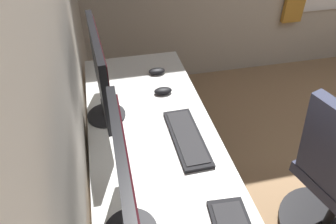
{
  "coord_description": "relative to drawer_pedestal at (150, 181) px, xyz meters",
  "views": [
    {
      "loc": [
        -0.67,
        2.24,
        1.8
      ],
      "look_at": [
        0.37,
        2.01,
        0.95
      ],
      "focal_mm": 34.11,
      "sensor_mm": 36.0,
      "label": 1
    }
  ],
  "objects": [
    {
      "name": "mouse_main",
      "position": [
        0.53,
        -0.15,
        0.4
      ],
      "size": [
        0.06,
        0.1,
        0.03
      ],
      "primitive_type": "ellipsoid",
      "color": "black",
      "rests_on": "desk"
    },
    {
      "name": "drawer_pedestal",
      "position": [
        0.0,
        0.0,
        0.0
      ],
      "size": [
        0.4,
        0.51,
        0.69
      ],
      "color": "white",
      "rests_on": "ground"
    },
    {
      "name": "monitor_primary",
      "position": [
        -0.53,
        0.15,
        0.65
      ],
      "size": [
        0.57,
        0.2,
        0.46
      ],
      "color": "black",
      "rests_on": "desk"
    },
    {
      "name": "desk",
      "position": [
        -0.13,
        -0.03,
        0.31
      ],
      "size": [
        1.86,
        0.63,
        0.73
      ],
      "color": "white",
      "rests_on": "ground"
    },
    {
      "name": "wall_back",
      "position": [
        -0.5,
        0.36,
        0.95
      ],
      "size": [
        4.8,
        0.1,
        2.6
      ],
      "primitive_type": "cube",
      "color": "beige",
      "rests_on": "ground"
    },
    {
      "name": "mouse_spare",
      "position": [
        0.31,
        -0.15,
        0.4
      ],
      "size": [
        0.06,
        0.1,
        0.03
      ],
      "primitive_type": "ellipsoid",
      "color": "black",
      "rests_on": "desk"
    },
    {
      "name": "monitor_secondary",
      "position": [
        0.17,
        0.19,
        0.65
      ],
      "size": [
        0.58,
        0.2,
        0.47
      ],
      "color": "black",
      "rests_on": "desk"
    },
    {
      "name": "keyboard_spare",
      "position": [
        -0.09,
        -0.18,
        0.39
      ],
      "size": [
        0.42,
        0.15,
        0.02
      ],
      "color": "black",
      "rests_on": "desk"
    }
  ]
}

